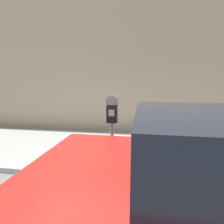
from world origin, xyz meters
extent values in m
plane|color=slate|center=(0.00, 0.00, 0.00)|extent=(60.00, 60.00, 0.00)
cube|color=#9E9B96|center=(0.00, 2.20, 0.06)|extent=(24.00, 2.80, 0.11)
cube|color=tan|center=(0.00, 4.09, 3.41)|extent=(24.00, 0.30, 6.82)
cylinder|color=slate|center=(0.06, 1.02, 0.58)|extent=(0.06, 0.06, 0.94)
cube|color=black|center=(0.06, 1.02, 1.21)|extent=(0.19, 0.13, 0.32)
cube|color=gray|center=(0.06, 0.96, 1.23)|extent=(0.10, 0.01, 0.11)
cylinder|color=slate|center=(0.06, 1.02, 1.43)|extent=(0.21, 0.10, 0.21)
cylinder|color=black|center=(0.32, 0.36, 0.34)|extent=(0.69, 0.23, 0.69)
camera|label=1|loc=(0.54, -2.02, 1.75)|focal=28.00mm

